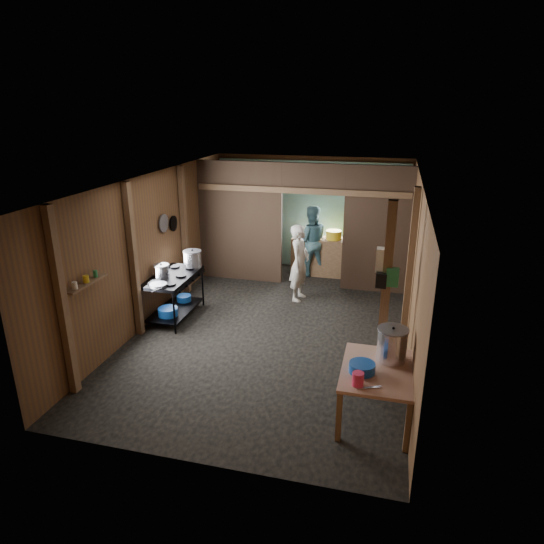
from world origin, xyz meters
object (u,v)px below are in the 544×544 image
(gas_range, at_px, (174,297))
(stock_pot, at_px, (392,345))
(yellow_tub, at_px, (334,235))
(prep_table, at_px, (375,393))
(pink_bucket, at_px, (358,379))
(stove_pot_large, at_px, (193,259))
(cook, at_px, (299,263))

(gas_range, relative_size, stock_pot, 3.05)
(stock_pot, xyz_separation_m, yellow_tub, (-1.36, 4.87, 0.05))
(prep_table, distance_m, pink_bucket, 0.63)
(gas_range, distance_m, stock_pot, 4.32)
(pink_bucket, bearing_deg, yellow_tub, 100.29)
(gas_range, relative_size, prep_table, 1.17)
(prep_table, relative_size, yellow_tub, 3.32)
(prep_table, xyz_separation_m, pink_bucket, (-0.20, -0.42, 0.43))
(stock_pot, xyz_separation_m, pink_bucket, (-0.35, -0.68, -0.12))
(stove_pot_large, bearing_deg, stock_pot, -33.03)
(gas_range, xyz_separation_m, prep_table, (3.71, -2.13, -0.06))
(yellow_tub, relative_size, cook, 0.23)
(prep_table, bearing_deg, cook, 115.24)
(stock_pot, relative_size, pink_bucket, 2.78)
(stove_pot_large, height_order, yellow_tub, stove_pot_large)
(prep_table, height_order, stove_pot_large, stove_pot_large)
(stove_pot_large, relative_size, stock_pot, 0.76)
(cook, bearing_deg, pink_bucket, -151.68)
(gas_range, bearing_deg, stock_pot, -25.89)
(stove_pot_large, height_order, pink_bucket, stove_pot_large)
(gas_range, xyz_separation_m, cook, (2.04, 1.41, 0.36))
(yellow_tub, bearing_deg, gas_range, -129.78)
(prep_table, relative_size, stove_pot_large, 3.42)
(pink_bucket, xyz_separation_m, cook, (-1.47, 3.96, -0.01))
(prep_table, bearing_deg, stove_pot_large, 143.10)
(stock_pot, bearing_deg, pink_bucket, -117.59)
(pink_bucket, bearing_deg, cook, 110.30)
(pink_bucket, height_order, yellow_tub, yellow_tub)
(pink_bucket, relative_size, cook, 0.11)
(yellow_tub, xyz_separation_m, cook, (-0.46, -1.59, -0.18))
(stove_pot_large, bearing_deg, prep_table, -36.90)
(gas_range, xyz_separation_m, stove_pot_large, (0.17, 0.53, 0.56))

